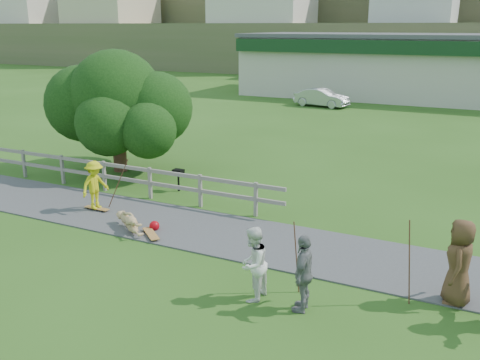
# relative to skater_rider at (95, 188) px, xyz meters

# --- Properties ---
(ground) EXTENTS (260.00, 260.00, 0.00)m
(ground) POSITION_rel_skater_rider_xyz_m (2.77, -1.44, -0.78)
(ground) COLOR #2C5317
(ground) RESTS_ON ground
(path) EXTENTS (34.00, 3.00, 0.04)m
(path) POSITION_rel_skater_rider_xyz_m (2.77, 0.06, -0.76)
(path) COLOR #3E3E41
(path) RESTS_ON ground
(fence) EXTENTS (15.05, 0.10, 1.10)m
(fence) POSITION_rel_skater_rider_xyz_m (-1.84, 1.86, -0.06)
(fence) COLOR slate
(fence) RESTS_ON ground
(strip_mall) EXTENTS (32.50, 10.75, 5.10)m
(strip_mall) POSITION_rel_skater_rider_xyz_m (6.77, 33.50, 1.80)
(strip_mall) COLOR beige
(strip_mall) RESTS_ON ground
(skater_rider) EXTENTS (0.71, 1.08, 1.56)m
(skater_rider) POSITION_rel_skater_rider_xyz_m (0.00, 0.00, 0.00)
(skater_rider) COLOR #C9C712
(skater_rider) RESTS_ON ground
(skater_fallen) EXTENTS (1.18, 1.53, 0.58)m
(skater_fallen) POSITION_rel_skater_rider_xyz_m (2.06, -0.93, -0.49)
(skater_fallen) COLOR tan
(skater_fallen) RESTS_ON ground
(spectator_a) EXTENTS (0.65, 0.82, 1.66)m
(spectator_a) POSITION_rel_skater_rider_xyz_m (6.94, -2.96, 0.05)
(spectator_a) COLOR white
(spectator_a) RESTS_ON ground
(spectator_b) EXTENTS (0.49, 1.02, 1.68)m
(spectator_b) POSITION_rel_skater_rider_xyz_m (8.07, -2.90, 0.06)
(spectator_b) COLOR slate
(spectator_b) RESTS_ON ground
(spectator_c) EXTENTS (0.63, 0.94, 1.90)m
(spectator_c) POSITION_rel_skater_rider_xyz_m (10.91, -1.18, 0.17)
(spectator_c) COLOR #513620
(spectator_c) RESTS_ON ground
(car_silver) EXTENTS (4.19, 2.00, 1.32)m
(car_silver) POSITION_rel_skater_rider_xyz_m (-0.79, 25.29, -0.12)
(car_silver) COLOR #ABADB3
(car_silver) RESTS_ON ground
(tree) EXTENTS (5.90, 5.90, 4.26)m
(tree) POSITION_rel_skater_rider_xyz_m (-2.49, 4.32, 1.35)
(tree) COLOR black
(tree) RESTS_ON ground
(bbq) EXTENTS (0.37, 0.28, 0.80)m
(bbq) POSITION_rel_skater_rider_xyz_m (1.18, 3.01, -0.38)
(bbq) COLOR black
(bbq) RESTS_ON ground
(longboard_rider) EXTENTS (0.89, 0.24, 0.10)m
(longboard_rider) POSITION_rel_skater_rider_xyz_m (0.00, 0.00, -0.73)
(longboard_rider) COLOR #986231
(longboard_rider) RESTS_ON ground
(longboard_fallen) EXTENTS (0.93, 0.83, 0.11)m
(longboard_fallen) POSITION_rel_skater_rider_xyz_m (2.86, -1.03, -0.72)
(longboard_fallen) COLOR #986231
(longboard_fallen) RESTS_ON ground
(helmet) EXTENTS (0.30, 0.30, 0.30)m
(helmet) POSITION_rel_skater_rider_xyz_m (2.66, -0.58, -0.63)
(helmet) COLOR #AC050F
(helmet) RESTS_ON ground
(pole_rider) EXTENTS (0.03, 0.03, 1.99)m
(pole_rider) POSITION_rel_skater_rider_xyz_m (0.60, 0.40, 0.22)
(pole_rider) COLOR brown
(pole_rider) RESTS_ON ground
(pole_spec_left) EXTENTS (0.03, 0.03, 1.67)m
(pole_spec_left) POSITION_rel_skater_rider_xyz_m (7.66, -2.22, 0.05)
(pole_spec_left) COLOR brown
(pole_spec_left) RESTS_ON ground
(pole_spec_right) EXTENTS (0.03, 0.03, 1.90)m
(pole_spec_right) POSITION_rel_skater_rider_xyz_m (9.97, -1.65, 0.17)
(pole_spec_right) COLOR brown
(pole_spec_right) RESTS_ON ground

